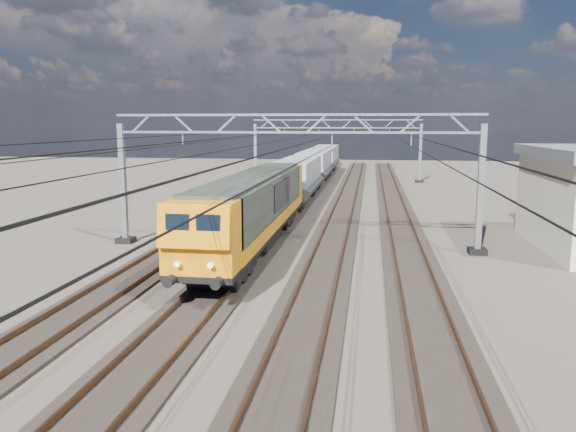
# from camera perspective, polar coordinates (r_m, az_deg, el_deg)

# --- Properties ---
(ground) EXTENTS (160.00, 160.00, 0.00)m
(ground) POSITION_cam_1_polar(r_m,az_deg,el_deg) (26.29, -0.64, -5.16)
(ground) COLOR black
(ground) RESTS_ON ground
(track_outer_west) EXTENTS (2.60, 140.00, 0.30)m
(track_outer_west) POSITION_cam_1_polar(r_m,az_deg,el_deg) (27.83, -12.97, -4.43)
(track_outer_west) COLOR black
(track_outer_west) RESTS_ON ground
(track_loco) EXTENTS (2.60, 140.00, 0.30)m
(track_loco) POSITION_cam_1_polar(r_m,az_deg,el_deg) (26.66, -4.90, -4.83)
(track_loco) COLOR black
(track_loco) RESTS_ON ground
(track_inner_east) EXTENTS (2.60, 140.00, 0.30)m
(track_inner_east) POSITION_cam_1_polar(r_m,az_deg,el_deg) (26.05, 3.73, -5.15)
(track_inner_east) COLOR black
(track_inner_east) RESTS_ON ground
(track_outer_east) EXTENTS (2.60, 140.00, 0.30)m
(track_outer_east) POSITION_cam_1_polar(r_m,az_deg,el_deg) (26.04, 12.57, -5.36)
(track_outer_east) COLOR black
(track_outer_east) RESTS_ON ground
(catenary_gantry_mid) EXTENTS (19.90, 0.90, 7.11)m
(catenary_gantry_mid) POSITION_cam_1_polar(r_m,az_deg,el_deg) (29.54, 0.57, 4.14)
(catenary_gantry_mid) COLOR #99A0A7
(catenary_gantry_mid) RESTS_ON ground
(catenary_gantry_far) EXTENTS (19.90, 0.90, 7.11)m
(catenary_gantry_far) POSITION_cam_1_polar(r_m,az_deg,el_deg) (65.32, 4.92, 6.95)
(catenary_gantry_far) COLOR #99A0A7
(catenary_gantry_far) RESTS_ON ground
(overhead_wires) EXTENTS (12.03, 140.00, 0.53)m
(overhead_wires) POSITION_cam_1_polar(r_m,az_deg,el_deg) (33.39, 1.52, 7.91)
(overhead_wires) COLOR black
(overhead_wires) RESTS_ON ground
(locomotive) EXTENTS (2.76, 21.10, 3.62)m
(locomotive) POSITION_cam_1_polar(r_m,az_deg,el_deg) (29.38, -3.49, 0.99)
(locomotive) COLOR black
(locomotive) RESTS_ON ground
(hopper_wagon_lead) EXTENTS (3.38, 13.00, 3.25)m
(hopper_wagon_lead) POSITION_cam_1_polar(r_m,az_deg,el_deg) (46.73, 0.98, 3.99)
(hopper_wagon_lead) COLOR black
(hopper_wagon_lead) RESTS_ON ground
(hopper_wagon_mid) EXTENTS (3.38, 13.00, 3.25)m
(hopper_wagon_mid) POSITION_cam_1_polar(r_m,az_deg,el_deg) (60.79, 2.72, 5.22)
(hopper_wagon_mid) COLOR black
(hopper_wagon_mid) RESTS_ON ground
(hopper_wagon_third) EXTENTS (3.38, 13.00, 3.25)m
(hopper_wagon_third) POSITION_cam_1_polar(r_m,az_deg,el_deg) (74.90, 3.81, 5.98)
(hopper_wagon_third) COLOR black
(hopper_wagon_third) RESTS_ON ground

